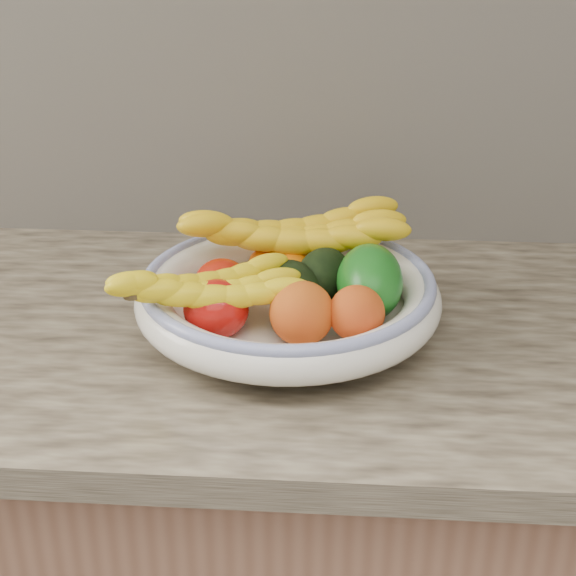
{
  "coord_description": "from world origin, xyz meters",
  "views": [
    {
      "loc": [
        0.07,
        0.66,
        1.45
      ],
      "look_at": [
        0.0,
        1.66,
        0.96
      ],
      "focal_mm": 55.0,
      "sensor_mm": 36.0,
      "label": 1
    }
  ],
  "objects_px": {
    "green_mango": "(370,282)",
    "fruit_bowl": "(288,296)",
    "banana_bunch_back": "(292,239)",
    "banana_bunch_front": "(207,294)"
  },
  "relations": [
    {
      "from": "banana_bunch_back",
      "to": "banana_bunch_front",
      "type": "bearing_deg",
      "value": -128.27
    },
    {
      "from": "banana_bunch_back",
      "to": "banana_bunch_front",
      "type": "xyz_separation_m",
      "value": [
        -0.09,
        -0.16,
        -0.01
      ]
    },
    {
      "from": "banana_bunch_back",
      "to": "fruit_bowl",
      "type": "bearing_deg",
      "value": -98.04
    },
    {
      "from": "fruit_bowl",
      "to": "banana_bunch_front",
      "type": "bearing_deg",
      "value": -143.77
    },
    {
      "from": "green_mango",
      "to": "banana_bunch_back",
      "type": "relative_size",
      "value": 0.39
    },
    {
      "from": "banana_bunch_front",
      "to": "green_mango",
      "type": "bearing_deg",
      "value": -5.59
    },
    {
      "from": "fruit_bowl",
      "to": "green_mango",
      "type": "xyz_separation_m",
      "value": [
        0.1,
        -0.01,
        0.03
      ]
    },
    {
      "from": "fruit_bowl",
      "to": "banana_bunch_back",
      "type": "bearing_deg",
      "value": 90.4
    },
    {
      "from": "green_mango",
      "to": "fruit_bowl",
      "type": "bearing_deg",
      "value": 169.78
    },
    {
      "from": "green_mango",
      "to": "banana_bunch_front",
      "type": "relative_size",
      "value": 0.5
    }
  ]
}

